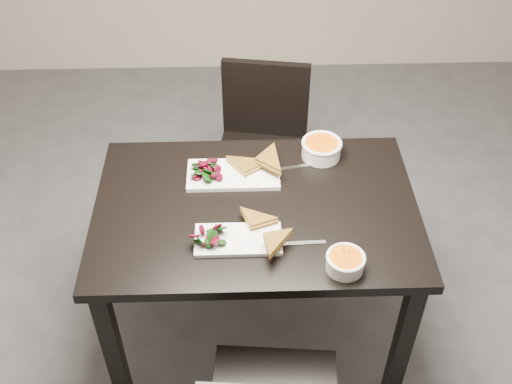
# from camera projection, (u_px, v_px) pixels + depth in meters

# --- Properties ---
(ground) EXTENTS (5.00, 5.00, 0.00)m
(ground) POSITION_uv_depth(u_px,v_px,m) (318.00, 371.00, 2.60)
(ground) COLOR #47474C
(ground) RESTS_ON ground
(table) EXTENTS (1.20, 0.80, 0.75)m
(table) POSITION_uv_depth(u_px,v_px,m) (256.00, 225.00, 2.33)
(table) COLOR black
(table) RESTS_ON ground
(chair_far) EXTENTS (0.48, 0.48, 0.85)m
(chair_far) POSITION_uv_depth(u_px,v_px,m) (263.00, 140.00, 3.00)
(chair_far) COLOR black
(chair_far) RESTS_ON ground
(plate_near) EXTENTS (0.30, 0.15, 0.02)m
(plate_near) POSITION_uv_depth(u_px,v_px,m) (238.00, 240.00, 2.13)
(plate_near) COLOR white
(plate_near) RESTS_ON table
(sandwich_near) EXTENTS (0.18, 0.16, 0.05)m
(sandwich_near) POSITION_uv_depth(u_px,v_px,m) (257.00, 230.00, 2.12)
(sandwich_near) COLOR olive
(sandwich_near) RESTS_ON plate_near
(salad_near) EXTENTS (0.09, 0.09, 0.04)m
(salad_near) POSITION_uv_depth(u_px,v_px,m) (209.00, 235.00, 2.11)
(salad_near) COLOR black
(salad_near) RESTS_ON plate_near
(soup_bowl_near) EXTENTS (0.13, 0.13, 0.06)m
(soup_bowl_near) POSITION_uv_depth(u_px,v_px,m) (345.00, 261.00, 2.02)
(soup_bowl_near) COLOR white
(soup_bowl_near) RESTS_ON table
(cutlery_near) EXTENTS (0.18, 0.02, 0.00)m
(cutlery_near) POSITION_uv_depth(u_px,v_px,m) (300.00, 243.00, 2.13)
(cutlery_near) COLOR silver
(cutlery_near) RESTS_ON table
(plate_far) EXTENTS (0.36, 0.18, 0.02)m
(plate_far) POSITION_uv_depth(u_px,v_px,m) (233.00, 175.00, 2.39)
(plate_far) COLOR white
(plate_far) RESTS_ON table
(sandwich_far) EXTENTS (0.22, 0.21, 0.06)m
(sandwich_far) POSITION_uv_depth(u_px,v_px,m) (250.00, 169.00, 2.35)
(sandwich_far) COLOR olive
(sandwich_far) RESTS_ON plate_far
(salad_far) EXTENTS (0.11, 0.10, 0.05)m
(salad_far) POSITION_uv_depth(u_px,v_px,m) (207.00, 168.00, 2.36)
(salad_far) COLOR black
(salad_far) RESTS_ON plate_far
(soup_bowl_far) EXTENTS (0.16, 0.16, 0.07)m
(soup_bowl_far) POSITION_uv_depth(u_px,v_px,m) (321.00, 148.00, 2.46)
(soup_bowl_far) COLOR white
(soup_bowl_far) RESTS_ON table
(cutlery_far) EXTENTS (0.18, 0.05, 0.00)m
(cutlery_far) POSITION_uv_depth(u_px,v_px,m) (297.00, 167.00, 2.43)
(cutlery_far) COLOR silver
(cutlery_far) RESTS_ON table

